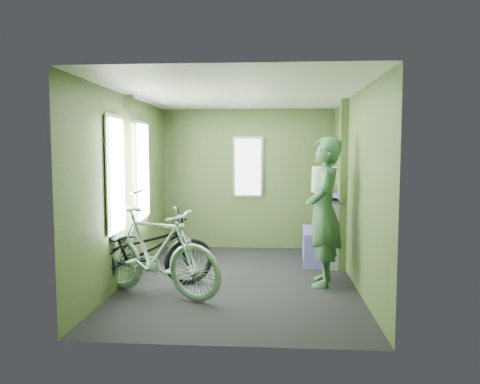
{
  "coord_description": "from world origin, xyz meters",
  "views": [
    {
      "loc": [
        0.41,
        -5.72,
        1.61
      ],
      "look_at": [
        0.0,
        0.1,
        1.1
      ],
      "focal_mm": 35.0,
      "sensor_mm": 36.0,
      "label": 1
    }
  ],
  "objects_px": {
    "bicycle_black": "(141,290)",
    "passenger": "(324,212)",
    "bench_seat": "(323,242)",
    "bicycle_mint": "(155,296)",
    "waste_box": "(334,233)"
  },
  "relations": [
    {
      "from": "bicycle_black",
      "to": "passenger",
      "type": "bearing_deg",
      "value": -103.22
    },
    {
      "from": "passenger",
      "to": "bench_seat",
      "type": "relative_size",
      "value": 1.79
    },
    {
      "from": "passenger",
      "to": "bench_seat",
      "type": "height_order",
      "value": "passenger"
    },
    {
      "from": "bench_seat",
      "to": "bicycle_mint",
      "type": "bearing_deg",
      "value": -136.46
    },
    {
      "from": "bicycle_mint",
      "to": "waste_box",
      "type": "relative_size",
      "value": 1.76
    },
    {
      "from": "bicycle_mint",
      "to": "bicycle_black",
      "type": "bearing_deg",
      "value": 68.45
    },
    {
      "from": "bicycle_mint",
      "to": "passenger",
      "type": "bearing_deg",
      "value": -49.83
    },
    {
      "from": "bicycle_mint",
      "to": "waste_box",
      "type": "distance_m",
      "value": 2.64
    },
    {
      "from": "bicycle_mint",
      "to": "bench_seat",
      "type": "distance_m",
      "value": 2.73
    },
    {
      "from": "passenger",
      "to": "waste_box",
      "type": "distance_m",
      "value": 0.99
    },
    {
      "from": "bicycle_black",
      "to": "bicycle_mint",
      "type": "bearing_deg",
      "value": -157.41
    },
    {
      "from": "bicycle_black",
      "to": "passenger",
      "type": "height_order",
      "value": "passenger"
    },
    {
      "from": "bicycle_black",
      "to": "bicycle_mint",
      "type": "distance_m",
      "value": 0.32
    },
    {
      "from": "passenger",
      "to": "waste_box",
      "type": "relative_size",
      "value": 1.87
    },
    {
      "from": "waste_box",
      "to": "bicycle_mint",
      "type": "bearing_deg",
      "value": -145.67
    }
  ]
}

